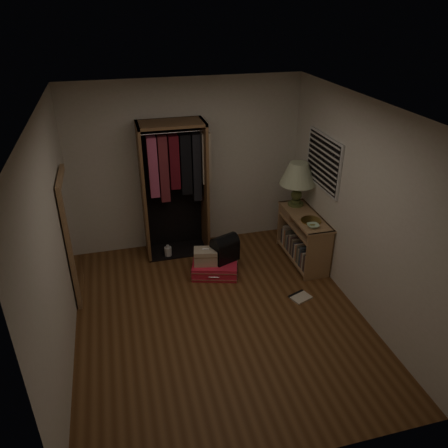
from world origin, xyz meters
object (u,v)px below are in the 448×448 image
at_px(table_lamp, 298,174).
at_px(white_jug, 168,252).
at_px(pink_suitcase, 215,268).
at_px(open_wardrobe, 176,178).
at_px(console_bookshelf, 302,236).
at_px(floor_mirror, 71,237).
at_px(black_bag, 225,248).
at_px(train_case, 206,256).

distance_m(table_lamp, white_jug, 2.29).
bearing_deg(pink_suitcase, open_wardrobe, 131.58).
height_order(console_bookshelf, floor_mirror, floor_mirror).
xyz_separation_m(open_wardrobe, black_bag, (0.54, -0.79, -0.81)).
bearing_deg(open_wardrobe, table_lamp, -12.74).
xyz_separation_m(train_case, white_jug, (-0.46, 0.64, -0.23)).
bearing_deg(white_jug, console_bookshelf, -15.90).
bearing_deg(pink_suitcase, floor_mirror, -165.00).
distance_m(pink_suitcase, train_case, 0.25).
bearing_deg(floor_mirror, train_case, -1.40).
distance_m(open_wardrobe, black_bag, 1.26).
height_order(console_bookshelf, pink_suitcase, console_bookshelf).
relative_size(console_bookshelf, white_jug, 5.73).
xyz_separation_m(console_bookshelf, black_bag, (-1.22, -0.07, 0.01)).
bearing_deg(table_lamp, open_wardrobe, 167.26).
xyz_separation_m(train_case, black_bag, (0.29, 0.02, 0.09)).
relative_size(console_bookshelf, table_lamp, 1.65).
bearing_deg(floor_mirror, white_jug, 25.11).
distance_m(black_bag, table_lamp, 1.54).
xyz_separation_m(black_bag, table_lamp, (1.22, 0.40, 0.84)).
xyz_separation_m(console_bookshelf, table_lamp, (0.00, 0.33, 0.85)).
relative_size(console_bookshelf, black_bag, 2.63).
xyz_separation_m(open_wardrobe, table_lamp, (1.76, -0.40, 0.03)).
bearing_deg(pink_suitcase, white_jug, 148.58).
relative_size(pink_suitcase, train_case, 2.04).
distance_m(train_case, white_jug, 0.82).
distance_m(floor_mirror, table_lamp, 3.29).
bearing_deg(white_jug, open_wardrobe, 40.23).
bearing_deg(floor_mirror, black_bag, -0.64).
relative_size(open_wardrobe, black_bag, 4.81).
distance_m(train_case, black_bag, 0.30).
xyz_separation_m(floor_mirror, table_lamp, (3.24, 0.37, 0.40)).
bearing_deg(black_bag, pink_suitcase, 168.36).
xyz_separation_m(floor_mirror, pink_suitcase, (1.87, -0.05, -0.75)).
bearing_deg(console_bookshelf, pink_suitcase, -176.19).
distance_m(console_bookshelf, floor_mirror, 3.27).
distance_m(open_wardrobe, table_lamp, 1.80).
relative_size(open_wardrobe, white_jug, 10.48).
height_order(floor_mirror, train_case, floor_mirror).
bearing_deg(pink_suitcase, train_case, -166.17).
xyz_separation_m(open_wardrobe, train_case, (0.25, -0.81, -0.90)).
height_order(pink_suitcase, table_lamp, table_lamp).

